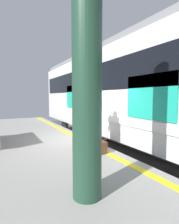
{
  "coord_description": "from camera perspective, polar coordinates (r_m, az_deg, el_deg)",
  "views": [
    {
      "loc": [
        -4.78,
        2.58,
        2.3
      ],
      "look_at": [
        -0.31,
        0.3,
        1.87
      ],
      "focal_mm": 29.35,
      "sensor_mm": 36.0,
      "label": 1
    }
  ],
  "objects": [
    {
      "name": "handbag",
      "position": [
        4.41,
        3.28,
        -10.47
      ],
      "size": [
        0.37,
        0.34,
        0.35
      ],
      "color": "#59331E",
      "rests_on": "platform"
    },
    {
      "name": "ground_plane",
      "position": [
        5.9,
        1.29,
        -18.11
      ],
      "size": [
        23.97,
        23.97,
        0.0
      ],
      "primitive_type": "plane",
      "color": "#4C4742"
    },
    {
      "name": "safety_line",
      "position": [
        5.46,
        -1.5,
        -9.17
      ],
      "size": [
        13.82,
        0.16,
        0.01
      ],
      "primitive_type": "cube",
      "color": "yellow",
      "rests_on": "platform"
    },
    {
      "name": "train_carriage",
      "position": [
        7.17,
        12.61,
        6.68
      ],
      "size": [
        13.49,
        2.8,
        4.01
      ],
      "color": "silver",
      "rests_on": "ground"
    },
    {
      "name": "station_column",
      "position": [
        2.36,
        -0.8,
        14.86
      ],
      "size": [
        0.38,
        0.38,
        3.47
      ],
      "primitive_type": "cylinder",
      "color": "#1E3F2D",
      "rests_on": "platform"
    },
    {
      "name": "track_rail_far",
      "position": [
        7.47,
        20.37,
        -12.77
      ],
      "size": [
        18.33,
        0.08,
        0.16
      ],
      "primitive_type": "cube",
      "color": "slate",
      "rests_on": "ground"
    },
    {
      "name": "track_rail_near",
      "position": [
        6.53,
        11.51,
        -15.14
      ],
      "size": [
        18.33,
        0.08,
        0.16
      ],
      "primitive_type": "cube",
      "color": "slate",
      "rests_on": "ground"
    },
    {
      "name": "platform",
      "position": [
        5.12,
        -23.16,
        -16.3
      ],
      "size": [
        14.1,
        4.62,
        0.97
      ],
      "primitive_type": "cube",
      "color": "gray",
      "rests_on": "ground"
    },
    {
      "name": "passenger",
      "position": [
        4.65,
        -0.68,
        0.91
      ],
      "size": [
        0.57,
        0.55,
        1.7
      ],
      "color": "brown",
      "rests_on": "platform"
    }
  ]
}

